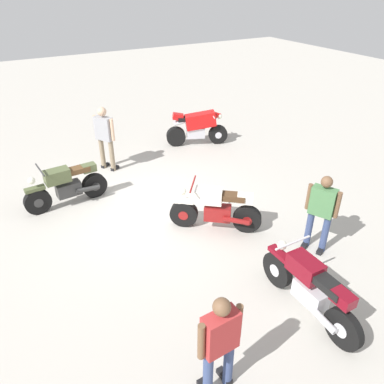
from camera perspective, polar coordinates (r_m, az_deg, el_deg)
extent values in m
plane|color=#B7B2A8|center=(8.88, -6.10, -2.51)|extent=(40.00, 40.00, 0.00)
cylinder|color=black|center=(6.85, 12.78, -11.35)|extent=(0.64, 0.12, 0.64)
cylinder|color=black|center=(6.21, 21.91, -18.67)|extent=(0.64, 0.12, 0.64)
cylinder|color=silver|center=(6.85, 12.78, -11.35)|extent=(0.22, 0.14, 0.22)
cylinder|color=silver|center=(6.21, 21.91, -18.67)|extent=(0.22, 0.14, 0.22)
cube|color=silver|center=(6.40, 17.49, -14.49)|extent=(0.56, 0.28, 0.32)
cube|color=maroon|center=(6.23, 16.77, -10.81)|extent=(0.56, 0.32, 0.30)
cube|color=maroon|center=(6.62, 13.12, -9.08)|extent=(0.44, 0.16, 0.08)
cube|color=black|center=(6.01, 19.81, -12.98)|extent=(0.60, 0.26, 0.12)
cube|color=maroon|center=(5.90, 21.93, -14.72)|extent=(0.32, 0.22, 0.18)
cylinder|color=silver|center=(6.17, 18.95, -17.58)|extent=(0.56, 0.11, 0.16)
cylinder|color=silver|center=(6.25, 15.01, -7.43)|extent=(0.04, 0.70, 0.04)
sphere|color=silver|center=(6.49, 13.47, -7.83)|extent=(0.16, 0.16, 0.16)
cylinder|color=black|center=(9.21, -22.30, -1.36)|extent=(0.21, 0.61, 0.60)
cylinder|color=black|center=(9.48, -14.53, 0.99)|extent=(0.21, 0.61, 0.60)
cylinder|color=#333333|center=(9.21, -22.30, -1.36)|extent=(0.20, 0.22, 0.21)
cylinder|color=#333333|center=(9.48, -14.53, 0.99)|extent=(0.20, 0.22, 0.21)
cube|color=#333333|center=(9.28, -18.17, 0.45)|extent=(0.33, 0.58, 0.32)
cube|color=#515B38|center=(9.06, -19.75, 2.29)|extent=(0.37, 0.58, 0.30)
cube|color=#515B38|center=(9.05, -22.70, 0.42)|extent=(0.20, 0.45, 0.08)
cube|color=brown|center=(9.15, -17.11, 3.17)|extent=(0.31, 0.62, 0.12)
cube|color=#515B38|center=(9.23, -15.35, 3.57)|extent=(0.25, 0.34, 0.18)
cylinder|color=#333333|center=(9.25, -15.47, 0.45)|extent=(0.15, 0.56, 0.16)
cylinder|color=#333333|center=(8.90, -22.04, 3.12)|extent=(0.70, 0.09, 0.04)
sphere|color=silver|center=(8.95, -23.13, 1.60)|extent=(0.16, 0.16, 0.16)
cylinder|color=black|center=(12.22, 3.95, 8.69)|extent=(0.37, 0.62, 0.60)
cylinder|color=black|center=(12.04, -2.44, 8.40)|extent=(0.43, 0.64, 0.60)
cylinder|color=silver|center=(12.22, 3.95, 8.69)|extent=(0.25, 0.26, 0.21)
cylinder|color=silver|center=(12.04, -2.44, 8.40)|extent=(0.25, 0.26, 0.21)
cube|color=silver|center=(12.07, 0.54, 8.99)|extent=(0.47, 0.62, 0.32)
cube|color=red|center=(11.95, 1.28, 10.81)|extent=(0.70, 1.05, 0.57)
cone|color=red|center=(11.98, 3.80, 11.57)|extent=(0.45, 0.46, 0.39)
cube|color=black|center=(11.87, -0.66, 11.04)|extent=(0.47, 0.65, 0.12)
cube|color=red|center=(11.82, -2.14, 11.34)|extent=(0.33, 0.40, 0.23)
cylinder|color=silver|center=(11.81, -1.84, 10.40)|extent=(0.23, 0.40, 0.17)
cylinder|color=silver|center=(11.96, -1.92, 10.66)|extent=(0.23, 0.40, 0.17)
cylinder|color=silver|center=(11.95, 3.13, 11.64)|extent=(0.66, 0.30, 0.04)
sphere|color=silver|center=(12.01, 4.17, 11.35)|extent=(0.16, 0.16, 0.16)
cylinder|color=black|center=(8.11, -1.24, -3.29)|extent=(0.50, 0.57, 0.60)
cylinder|color=black|center=(8.02, 8.33, -4.08)|extent=(0.50, 0.57, 0.60)
cylinder|color=maroon|center=(8.11, -1.24, -3.29)|extent=(0.27, 0.28, 0.21)
cylinder|color=maroon|center=(8.02, 8.33, -4.08)|extent=(0.27, 0.28, 0.21)
cube|color=maroon|center=(7.98, 3.90, -3.13)|extent=(0.57, 0.61, 0.32)
cube|color=white|center=(7.78, 2.53, -0.55)|extent=(0.60, 0.64, 0.30)
cube|color=white|center=(7.93, -1.26, -1.31)|extent=(0.40, 0.44, 0.08)
cube|color=#4C331E|center=(7.74, 5.85, -0.69)|extent=(0.58, 0.63, 0.12)
cube|color=white|center=(7.75, 8.05, -0.99)|extent=(0.37, 0.39, 0.18)
cylinder|color=maroon|center=(7.85, 6.68, -4.35)|extent=(0.43, 0.50, 0.16)
cylinder|color=maroon|center=(7.69, 0.13, 1.24)|extent=(0.57, 0.46, 0.04)
sphere|color=silver|center=(7.82, -1.46, 0.08)|extent=(0.16, 0.16, 0.16)
cylinder|color=gray|center=(10.59, -12.02, 5.38)|extent=(0.18, 0.18, 0.88)
cube|color=black|center=(10.80, -11.59, 3.57)|extent=(0.22, 0.27, 0.08)
cylinder|color=gray|center=(10.81, -13.43, 5.74)|extent=(0.18, 0.18, 0.88)
cube|color=black|center=(11.01, -12.97, 3.96)|extent=(0.22, 0.27, 0.08)
cube|color=#99999E|center=(10.41, -13.20, 9.34)|extent=(0.54, 0.44, 0.63)
cylinder|color=#D8AD8C|center=(10.22, -11.97, 9.19)|extent=(0.12, 0.12, 0.59)
cylinder|color=#D8AD8C|center=(10.60, -14.40, 9.67)|extent=(0.12, 0.12, 0.59)
sphere|color=#D8AD8C|center=(10.26, -13.50, 11.75)|extent=(0.24, 0.24, 0.24)
cylinder|color=#384772|center=(7.85, 17.28, -5.28)|extent=(0.17, 0.17, 0.80)
cube|color=black|center=(8.00, 16.74, -7.59)|extent=(0.20, 0.28, 0.08)
cylinder|color=#384772|center=(7.79, 19.45, -5.99)|extent=(0.17, 0.17, 0.80)
cube|color=black|center=(7.95, 18.88, -8.31)|extent=(0.20, 0.28, 0.08)
cube|color=#4C7F4C|center=(7.45, 19.19, -1.37)|extent=(0.50, 0.39, 0.57)
cylinder|color=brown|center=(7.50, 17.28, -0.66)|extent=(0.12, 0.12, 0.53)
cylinder|color=brown|center=(7.40, 21.18, -1.87)|extent=(0.12, 0.12, 0.53)
sphere|color=brown|center=(7.25, 19.75, 1.46)|extent=(0.22, 0.22, 0.22)
cylinder|color=#384772|center=(5.39, 5.51, -24.32)|extent=(0.14, 0.14, 0.81)
cube|color=black|center=(5.72, 4.92, -26.03)|extent=(0.26, 0.11, 0.08)
cylinder|color=#384772|center=(5.28, 2.44, -25.90)|extent=(0.14, 0.14, 0.81)
cube|color=#B23333|center=(4.78, 4.31, -20.42)|extent=(0.24, 0.46, 0.57)
cylinder|color=brown|center=(4.88, 7.05, -18.89)|extent=(0.09, 0.09, 0.54)
cylinder|color=brown|center=(4.67, 1.41, -21.71)|extent=(0.09, 0.09, 0.54)
sphere|color=brown|center=(4.46, 4.53, -16.96)|extent=(0.22, 0.22, 0.22)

